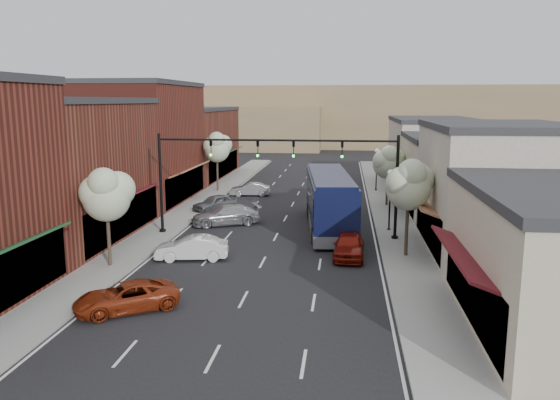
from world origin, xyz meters
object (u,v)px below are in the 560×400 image
(lamp_post_near, at_px, (390,190))
(parked_car_b, at_px, (192,248))
(tree_right_far, at_px, (389,161))
(lamp_post_far, at_px, (377,162))
(red_hatchback, at_px, (349,245))
(tree_left_near, at_px, (107,193))
(parked_car_c, at_px, (226,215))
(parked_car_e, at_px, (250,189))
(parked_car_a, at_px, (126,297))
(coach_bus, at_px, (329,200))
(signal_mast_left, at_px, (194,169))
(signal_mast_right, at_px, (360,171))
(parked_car_d, at_px, (215,203))
(tree_right_near, at_px, (410,184))
(tree_left_far, at_px, (217,147))

(lamp_post_near, relative_size, parked_car_b, 1.05)
(tree_right_far, xyz_separation_m, lamp_post_far, (-0.55, 8.06, -0.99))
(lamp_post_near, xyz_separation_m, red_hatchback, (-2.86, -6.88, -2.26))
(tree_right_far, distance_m, tree_left_near, 25.99)
(tree_left_near, xyz_separation_m, parked_car_c, (4.05, 11.29, -3.47))
(parked_car_e, bearing_deg, parked_car_a, -7.76)
(lamp_post_far, bearing_deg, tree_left_near, -119.78)
(parked_car_c, bearing_deg, lamp_post_far, 120.68)
(lamp_post_far, bearing_deg, tree_right_far, -86.12)
(coach_bus, bearing_deg, red_hatchback, -85.27)
(signal_mast_left, bearing_deg, parked_car_c, 66.32)
(signal_mast_right, relative_size, parked_car_e, 2.11)
(parked_car_e, bearing_deg, lamp_post_far, 101.11)
(parked_car_b, height_order, parked_car_d, parked_car_b)
(tree_right_near, distance_m, parked_car_b, 13.23)
(tree_left_near, bearing_deg, tree_left_far, 90.00)
(parked_car_e, bearing_deg, signal_mast_left, -10.92)
(parked_car_d, relative_size, parked_car_e, 1.04)
(tree_left_near, distance_m, lamp_post_near, 19.25)
(tree_left_far, xyz_separation_m, parked_car_e, (3.68, -2.03, -3.96))
(tree_right_far, bearing_deg, parked_car_e, 162.90)
(parked_car_d, bearing_deg, tree_right_far, 53.45)
(coach_bus, bearing_deg, tree_left_far, 122.43)
(lamp_post_near, bearing_deg, lamp_post_far, 90.00)
(tree_right_near, relative_size, parked_car_b, 1.41)
(parked_car_a, bearing_deg, parked_car_c, 144.68)
(tree_right_near, relative_size, lamp_post_far, 1.34)
(tree_left_far, distance_m, coach_bus, 19.13)
(parked_car_a, bearing_deg, parked_car_d, 150.36)
(signal_mast_right, bearing_deg, parked_car_b, -148.95)
(signal_mast_right, bearing_deg, tree_right_near, -56.09)
(signal_mast_left, bearing_deg, parked_car_a, -87.00)
(coach_bus, distance_m, parked_car_d, 11.08)
(tree_right_near, bearing_deg, lamp_post_near, 94.77)
(signal_mast_right, height_order, tree_right_near, signal_mast_right)
(tree_left_near, height_order, lamp_post_far, tree_left_near)
(signal_mast_left, relative_size, red_hatchback, 1.88)
(tree_left_far, distance_m, lamp_post_near, 22.33)
(lamp_post_far, xyz_separation_m, coach_bus, (-4.27, -16.92, -0.92))
(signal_mast_left, bearing_deg, tree_left_near, -108.10)
(tree_right_far, distance_m, coach_bus, 10.26)
(tree_right_far, height_order, tree_left_near, tree_left_near)
(parked_car_b, relative_size, parked_car_d, 1.04)
(tree_right_near, xyz_separation_m, parked_car_d, (-14.54, 12.26, -3.76))
(red_hatchback, bearing_deg, tree_right_far, 80.38)
(lamp_post_far, bearing_deg, red_hatchback, -96.68)
(lamp_post_near, xyz_separation_m, coach_bus, (-4.27, 0.58, -0.92))
(signal_mast_right, xyz_separation_m, parked_car_d, (-11.82, 8.20, -3.93))
(signal_mast_left, height_order, parked_car_e, signal_mast_left)
(tree_left_near, xyz_separation_m, parked_car_a, (3.36, -5.90, -3.59))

